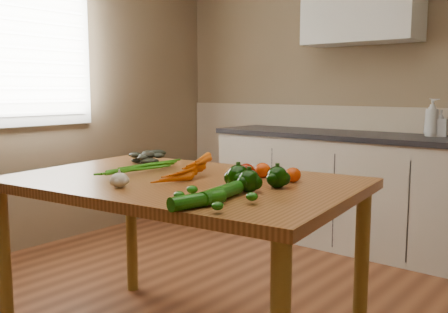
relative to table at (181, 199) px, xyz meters
The scene contains 17 objects.
room 0.51m from the table, 126.03° to the left, with size 4.04×5.04×2.64m.
counter_run 2.09m from the table, 85.14° to the left, with size 2.84×0.64×1.14m.
window_blinds 2.20m from the table, 166.62° to the left, with size 0.08×0.98×1.18m, color silver, non-canonical shape.
table is the anchor object (origin of this frame).
soap_bottle_a 2.23m from the table, 78.35° to the left, with size 0.11×0.11×0.27m, color silver.
soap_bottle_b 2.27m from the table, 77.12° to the left, with size 0.09×0.09×0.19m, color silver.
carrot_bunch 0.14m from the table, behind, with size 0.29×0.22×0.08m, color #CD5304, non-canonical shape.
leafy_greens 0.54m from the table, 155.87° to the left, with size 0.22×0.20×0.11m, color black, non-canonical shape.
garlic_bulb 0.34m from the table, 99.85° to the right, with size 0.07×0.07×0.06m, color beige.
pepper_a 0.37m from the table, ahead, with size 0.10×0.10×0.10m, color black.
pepper_b 0.49m from the table, 12.05° to the left, with size 0.09×0.09×0.09m, color black.
pepper_c 0.44m from the table, ahead, with size 0.09×0.09×0.09m, color black.
tomato_a 0.32m from the table, 34.71° to the left, with size 0.08×0.08×0.07m, color #8F1202.
tomato_b 0.40m from the table, 43.04° to the left, with size 0.08×0.08×0.07m, color #CB3905.
tomato_c 0.52m from the table, 29.04° to the left, with size 0.07×0.07×0.07m, color #CB3905.
zucchini_a 0.50m from the table, 28.36° to the right, with size 0.05×0.05×0.25m, color #0F4C08.
zucchini_b 0.58m from the table, 40.32° to the right, with size 0.05×0.05×0.22m, color #0F4C08.
Camera 1 is at (1.60, -1.49, 1.24)m, focal length 40.00 mm.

